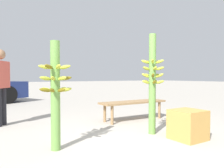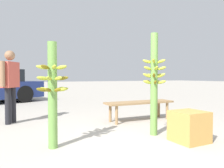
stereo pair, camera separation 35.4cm
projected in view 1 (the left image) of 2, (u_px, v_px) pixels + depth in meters
ground_plane at (131, 149)px, 2.98m from camera, size 80.00×80.00×0.00m
banana_stalk_left at (55, 91)px, 2.91m from camera, size 0.44×0.44×1.46m
banana_stalk_center at (152, 82)px, 3.74m from camera, size 0.41×0.40×1.72m
vendor_person at (0, 81)px, 4.36m from camera, size 0.43×0.57×1.53m
market_bench at (133, 104)px, 4.95m from camera, size 1.61×0.47×0.43m
produce_crate at (188, 125)px, 3.42m from camera, size 0.47×0.47×0.47m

